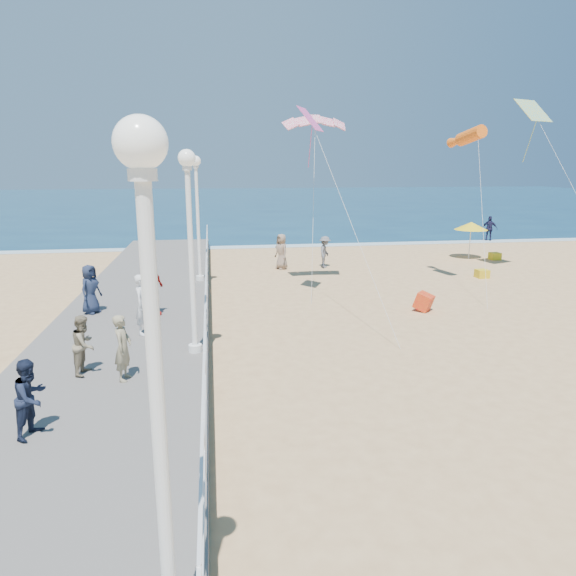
{
  "coord_description": "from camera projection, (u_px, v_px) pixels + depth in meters",
  "views": [
    {
      "loc": [
        -4.82,
        -13.36,
        5.33
      ],
      "look_at": [
        -2.5,
        2.0,
        1.6
      ],
      "focal_mm": 32.0,
      "sensor_mm": 36.0,
      "label": 1
    }
  ],
  "objects": [
    {
      "name": "beach_chair_left",
      "position": [
        482.0,
        274.0,
        24.89
      ],
      "size": [
        0.55,
        0.55,
        0.4
      ],
      "primitive_type": "cube",
      "color": "gold",
      "rests_on": "ground"
    },
    {
      "name": "beach_walker_a",
      "position": [
        325.0,
        252.0,
        27.24
      ],
      "size": [
        1.03,
        1.25,
        1.68
      ],
      "primitive_type": "imported",
      "rotation": [
        0.0,
        0.0,
        1.13
      ],
      "color": "#5C5D61",
      "rests_on": "ground"
    },
    {
      "name": "kite_diamond_pink",
      "position": [
        310.0,
        119.0,
        18.99
      ],
      "size": [
        1.18,
        1.35,
        0.87
      ],
      "primitive_type": "cube",
      "rotation": [
        0.86,
        0.0,
        1.1
      ],
      "color": "#D74FA0"
    },
    {
      "name": "beach_walker_c",
      "position": [
        281.0,
        252.0,
        26.85
      ],
      "size": [
        0.92,
        1.07,
        1.85
      ],
      "primitive_type": "imported",
      "rotation": [
        0.0,
        0.0,
        -1.13
      ],
      "color": "#836D5A",
      "rests_on": "ground"
    },
    {
      "name": "woman_holding_toddler",
      "position": [
        143.0,
        304.0,
        15.2
      ],
      "size": [
        0.64,
        0.77,
        1.81
      ],
      "primitive_type": "imported",
      "rotation": [
        0.0,
        0.0,
        1.2
      ],
      "color": "silver",
      "rests_on": "boardwalk"
    },
    {
      "name": "lamp_post_near",
      "position": [
        154.0,
        360.0,
        4.51
      ],
      "size": [
        0.44,
        0.44,
        5.32
      ],
      "color": "white",
      "rests_on": "boardwalk"
    },
    {
      "name": "beach_chair_right",
      "position": [
        495.0,
        256.0,
        29.7
      ],
      "size": [
        0.55,
        0.55,
        0.4
      ],
      "primitive_type": "cube",
      "color": "yellow",
      "rests_on": "ground"
    },
    {
      "name": "box_kite",
      "position": [
        424.0,
        303.0,
        19.15
      ],
      "size": [
        0.89,
        0.88,
        0.74
      ],
      "primitive_type": "cube",
      "rotation": [
        0.31,
        0.0,
        0.84
      ],
      "color": "red",
      "rests_on": "ground"
    },
    {
      "name": "spectator_6",
      "position": [
        123.0,
        348.0,
        11.93
      ],
      "size": [
        0.47,
        0.63,
        1.58
      ],
      "primitive_type": "imported",
      "rotation": [
        0.0,
        0.0,
        1.41
      ],
      "color": "gray",
      "rests_on": "boardwalk"
    },
    {
      "name": "lamp_post_far",
      "position": [
        197.0,
        205.0,
        21.82
      ],
      "size": [
        0.44,
        0.44,
        5.32
      ],
      "color": "white",
      "rests_on": "boardwalk"
    },
    {
      "name": "beach_umbrella",
      "position": [
        471.0,
        226.0,
        29.64
      ],
      "size": [
        1.9,
        1.9,
        2.14
      ],
      "color": "white",
      "rests_on": "ground"
    },
    {
      "name": "spectator_4",
      "position": [
        90.0,
        289.0,
        17.36
      ],
      "size": [
        0.87,
        0.98,
        1.68
      ],
      "primitive_type": "imported",
      "rotation": [
        0.0,
        0.0,
        1.05
      ],
      "color": "#1C253D",
      "rests_on": "boardwalk"
    },
    {
      "name": "toddler_held",
      "position": [
        148.0,
        292.0,
        15.29
      ],
      "size": [
        0.43,
        0.48,
        0.81
      ],
      "primitive_type": "imported",
      "rotation": [
        0.0,
        0.0,
        1.2
      ],
      "color": "blue",
      "rests_on": "boardwalk"
    },
    {
      "name": "boardwalk",
      "position": [
        114.0,
        363.0,
        13.66
      ],
      "size": [
        5.0,
        44.0,
        0.4
      ],
      "primitive_type": "cube",
      "color": "slate",
      "rests_on": "ground"
    },
    {
      "name": "railing",
      "position": [
        205.0,
        321.0,
        13.77
      ],
      "size": [
        0.05,
        42.0,
        0.55
      ],
      "color": "white",
      "rests_on": "boardwalk"
    },
    {
      "name": "surf_line",
      "position": [
        284.0,
        246.0,
        34.5
      ],
      "size": [
        160.0,
        1.2,
        0.04
      ],
      "primitive_type": "cube",
      "color": "white",
      "rests_on": "ground"
    },
    {
      "name": "spectator_7",
      "position": [
        31.0,
        398.0,
        9.46
      ],
      "size": [
        0.79,
        0.89,
        1.5
      ],
      "primitive_type": "imported",
      "rotation": [
        0.0,
        0.0,
        1.2
      ],
      "color": "#171E33",
      "rests_on": "boardwalk"
    },
    {
      "name": "kite_diamond_multi",
      "position": [
        533.0,
        110.0,
        24.16
      ],
      "size": [
        1.82,
        1.58,
        1.08
      ],
      "primitive_type": "cube",
      "rotation": [
        0.77,
        0.0,
        0.37
      ],
      "color": "#1BAAE7"
    },
    {
      "name": "ocean",
      "position": [
        242.0,
        201.0,
        77.29
      ],
      "size": [
        160.0,
        90.0,
        0.05
      ],
      "primitive_type": "cube",
      "color": "#0D314E",
      "rests_on": "ground"
    },
    {
      "name": "kite_parafoil",
      "position": [
        315.0,
        119.0,
        21.24
      ],
      "size": [
        2.67,
        0.94,
        0.65
      ],
      "primitive_type": null,
      "rotation": [
        0.44,
        0.0,
        0.0
      ],
      "color": "#E41A44"
    },
    {
      "name": "ground",
      "position": [
        384.0,
        355.0,
        14.79
      ],
      "size": [
        160.0,
        160.0,
        0.0
      ],
      "primitive_type": "plane",
      "color": "tan",
      "rests_on": "ground"
    },
    {
      "name": "spectator_1",
      "position": [
        84.0,
        345.0,
        12.33
      ],
      "size": [
        0.67,
        0.8,
        1.46
      ],
      "primitive_type": "imported",
      "rotation": [
        0.0,
        0.0,
        1.39
      ],
      "color": "#82745A",
      "rests_on": "boardwalk"
    },
    {
      "name": "spectator_3",
      "position": [
        151.0,
        288.0,
        17.02
      ],
      "size": [
        0.99,
        1.18,
        1.89
      ],
      "primitive_type": "imported",
      "rotation": [
        0.0,
        0.0,
        1.0
      ],
      "color": "red",
      "rests_on": "boardwalk"
    },
    {
      "name": "kite_windsock",
      "position": [
        471.0,
        136.0,
        21.8
      ],
      "size": [
        0.97,
        2.48,
        1.04
      ],
      "primitive_type": "cylinder",
      "rotation": [
        1.36,
        0.0,
        0.17
      ],
      "color": "orange"
    },
    {
      "name": "beach_walker_b",
      "position": [
        490.0,
        229.0,
        36.74
      ],
      "size": [
        1.12,
        0.95,
        1.8
      ],
      "primitive_type": "imported",
      "rotation": [
        0.0,
        0.0,
        2.55
      ],
      "color": "#191937",
      "rests_on": "ground"
    },
    {
      "name": "lamp_post_mid",
      "position": [
        190.0,
        232.0,
        13.16
      ],
      "size": [
        0.44,
        0.44,
        5.32
      ],
      "color": "white",
      "rests_on": "boardwalk"
    }
  ]
}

